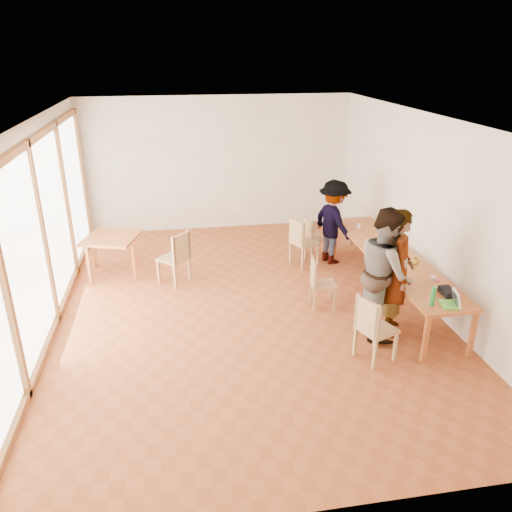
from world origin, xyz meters
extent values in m
plane|color=#A14F27|center=(0.00, 0.00, 0.00)|extent=(8.00, 8.00, 0.00)
cube|color=white|center=(0.00, 4.00, 1.50)|extent=(6.00, 0.10, 3.00)
cube|color=white|center=(0.00, -4.00, 1.50)|extent=(6.00, 0.10, 3.00)
cube|color=white|center=(3.00, 0.00, 1.50)|extent=(0.10, 8.00, 3.00)
cube|color=white|center=(-2.96, 0.00, 1.50)|extent=(0.10, 8.00, 3.00)
cube|color=white|center=(0.00, 0.00, 3.02)|extent=(6.00, 8.00, 0.04)
cube|color=#BA6129|center=(2.50, 0.00, 0.72)|extent=(0.80, 4.00, 0.05)
cube|color=#BA6129|center=(2.16, -1.94, 0.35)|extent=(0.06, 0.06, 0.70)
cube|color=#BA6129|center=(2.16, 1.94, 0.35)|extent=(0.06, 0.06, 0.70)
cube|color=#BA6129|center=(2.84, -1.94, 0.35)|extent=(0.06, 0.06, 0.70)
cube|color=#BA6129|center=(2.84, 1.94, 0.35)|extent=(0.06, 0.06, 0.70)
cube|color=#BA6129|center=(-2.22, 1.66, 0.72)|extent=(0.90, 0.90, 0.05)
cube|color=#BA6129|center=(-2.61, 1.27, 0.35)|extent=(0.05, 0.05, 0.70)
cube|color=#BA6129|center=(-2.61, 2.05, 0.35)|extent=(0.05, 0.05, 0.70)
cube|color=#BA6129|center=(-1.83, 1.27, 0.35)|extent=(0.05, 0.05, 0.70)
cube|color=#BA6129|center=(-1.83, 2.05, 0.35)|extent=(0.05, 0.05, 0.70)
cube|color=tan|center=(1.54, -1.74, 0.45)|extent=(0.57, 0.57, 0.04)
cube|color=tan|center=(1.36, -1.82, 0.70)|extent=(0.20, 0.43, 0.46)
cube|color=tan|center=(1.27, -0.19, 0.39)|extent=(0.42, 0.42, 0.04)
cube|color=tan|center=(1.10, -0.17, 0.61)|extent=(0.08, 0.39, 0.40)
cube|color=tan|center=(1.40, 1.52, 0.45)|extent=(0.58, 0.58, 0.04)
cube|color=tan|center=(1.22, 1.44, 0.71)|extent=(0.22, 0.42, 0.46)
cube|color=tan|center=(1.72, 1.89, 0.39)|extent=(0.48, 0.48, 0.04)
cube|color=tan|center=(1.55, 1.84, 0.61)|extent=(0.14, 0.38, 0.40)
cube|color=tan|center=(-1.12, 1.13, 0.46)|extent=(0.64, 0.64, 0.04)
cube|color=tan|center=(-0.97, 1.00, 0.72)|extent=(0.34, 0.36, 0.47)
imported|color=gray|center=(2.07, -1.09, 0.95)|extent=(0.64, 0.80, 1.91)
imported|color=gray|center=(1.89, -1.08, 0.96)|extent=(0.88, 1.05, 1.93)
imported|color=gray|center=(1.97, 1.57, 0.83)|extent=(0.93, 1.21, 1.65)
cube|color=#5CC036|center=(2.50, -1.80, 0.76)|extent=(0.24, 0.30, 0.03)
cube|color=white|center=(2.59, -1.82, 0.86)|extent=(0.13, 0.26, 0.22)
cube|color=#5CC036|center=(2.46, -0.18, 0.76)|extent=(0.15, 0.21, 0.02)
cube|color=white|center=(2.53, -0.18, 0.84)|extent=(0.06, 0.19, 0.18)
cube|color=#5CC036|center=(2.60, 0.61, 0.76)|extent=(0.19, 0.25, 0.02)
cube|color=white|center=(2.68, 0.60, 0.85)|extent=(0.09, 0.22, 0.19)
imported|color=gold|center=(2.70, -0.43, 0.80)|extent=(0.16, 0.16, 0.10)
cylinder|color=#238136|center=(2.28, -1.75, 0.89)|extent=(0.07, 0.07, 0.28)
cylinder|color=silver|center=(2.41, 1.36, 0.80)|extent=(0.07, 0.07, 0.09)
cylinder|color=white|center=(2.68, -1.02, 0.78)|extent=(0.08, 0.08, 0.06)
cube|color=#E63B4F|center=(2.74, -1.04, 0.76)|extent=(0.05, 0.10, 0.01)
cube|color=black|center=(2.65, -1.49, 0.80)|extent=(0.16, 0.26, 0.09)
camera|label=1|loc=(-1.02, -7.18, 3.95)|focal=35.00mm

